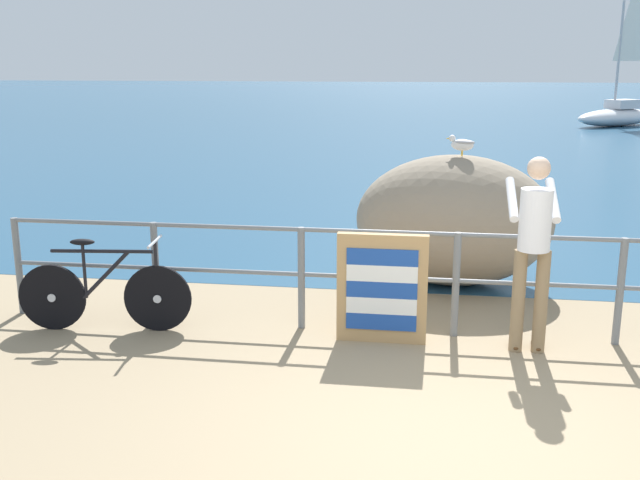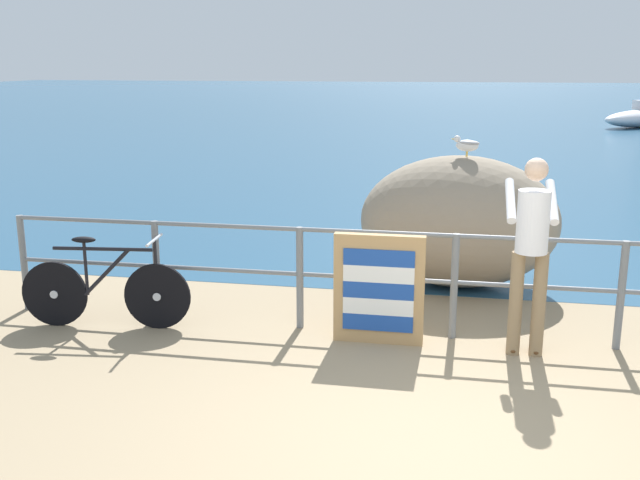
# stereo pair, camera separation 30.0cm
# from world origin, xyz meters

# --- Properties ---
(ground_plane) EXTENTS (120.00, 120.00, 0.10)m
(ground_plane) POSITION_xyz_m (0.00, 20.00, -0.05)
(ground_plane) COLOR #937F60
(sea_surface) EXTENTS (120.00, 90.00, 0.01)m
(sea_surface) POSITION_xyz_m (0.00, 48.43, 0.00)
(sea_surface) COLOR navy
(sea_surface) RESTS_ON ground_plane
(promenade_railing) EXTENTS (9.01, 0.07, 1.02)m
(promenade_railing) POSITION_xyz_m (0.00, 2.14, 0.64)
(promenade_railing) COLOR slate
(promenade_railing) RESTS_ON ground_plane
(bicycle) EXTENTS (1.69, 0.48, 0.92)m
(bicycle) POSITION_xyz_m (-3.37, 1.79, 0.39)
(bicycle) COLOR black
(bicycle) RESTS_ON ground_plane
(person_at_railing) EXTENTS (0.45, 0.64, 1.78)m
(person_at_railing) POSITION_xyz_m (0.65, 1.86, 0.99)
(person_at_railing) COLOR #8C7251
(person_at_railing) RESTS_ON ground_plane
(folded_deckchair_stack) EXTENTS (0.84, 0.10, 1.04)m
(folded_deckchair_stack) POSITION_xyz_m (-0.68, 1.88, 0.52)
(folded_deckchair_stack) COLOR tan
(folded_deckchair_stack) RESTS_ON ground_plane
(breakwater_boulder_main) EXTENTS (2.29, 1.52, 1.53)m
(breakwater_boulder_main) POSITION_xyz_m (0.02, 3.88, 0.77)
(breakwater_boulder_main) COLOR gray
(breakwater_boulder_main) RESTS_ON ground
(seagull) EXTENTS (0.34, 0.19, 0.23)m
(seagull) POSITION_xyz_m (0.07, 3.80, 1.67)
(seagull) COLOR gold
(seagull) RESTS_ON breakwater_boulder_main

